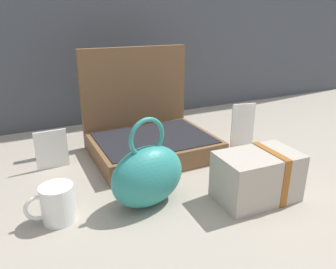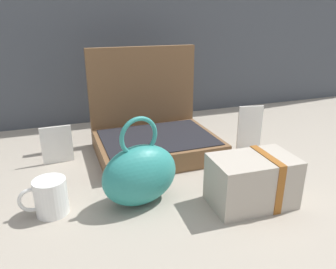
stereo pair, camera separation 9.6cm
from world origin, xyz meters
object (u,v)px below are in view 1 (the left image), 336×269
at_px(coffee_mug, 57,204).
at_px(poster_card_right, 52,150).
at_px(cream_toiletry_bag, 258,176).
at_px(teal_pouch_handbag, 148,175).
at_px(info_card_left, 243,126).
at_px(open_suitcase, 148,131).

height_order(coffee_mug, poster_card_right, poster_card_right).
xyz_separation_m(cream_toiletry_bag, poster_card_right, (-0.46, 0.42, -0.00)).
bearing_deg(teal_pouch_handbag, coffee_mug, 172.94).
xyz_separation_m(cream_toiletry_bag, info_card_left, (0.18, 0.29, 0.02)).
height_order(open_suitcase, coffee_mug, open_suitcase).
bearing_deg(cream_toiletry_bag, info_card_left, 58.36).
bearing_deg(teal_pouch_handbag, poster_card_right, 120.51).
relative_size(teal_pouch_handbag, cream_toiletry_bag, 1.08).
height_order(open_suitcase, teal_pouch_handbag, open_suitcase).
xyz_separation_m(open_suitcase, cream_toiletry_bag, (0.13, -0.42, -0.01)).
bearing_deg(open_suitcase, cream_toiletry_bag, -72.06).
relative_size(coffee_mug, info_card_left, 0.69).
distance_m(coffee_mug, poster_card_right, 0.30).
relative_size(cream_toiletry_bag, info_card_left, 1.29).
bearing_deg(cream_toiletry_bag, coffee_mug, 165.35).
distance_m(teal_pouch_handbag, coffee_mug, 0.22).
height_order(teal_pouch_handbag, info_card_left, teal_pouch_handbag).
relative_size(teal_pouch_handbag, coffee_mug, 2.04).
height_order(open_suitcase, cream_toiletry_bag, open_suitcase).
bearing_deg(info_card_left, coffee_mug, -154.17).
relative_size(teal_pouch_handbag, poster_card_right, 1.87).
xyz_separation_m(open_suitcase, teal_pouch_handbag, (-0.13, -0.32, 0.01)).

